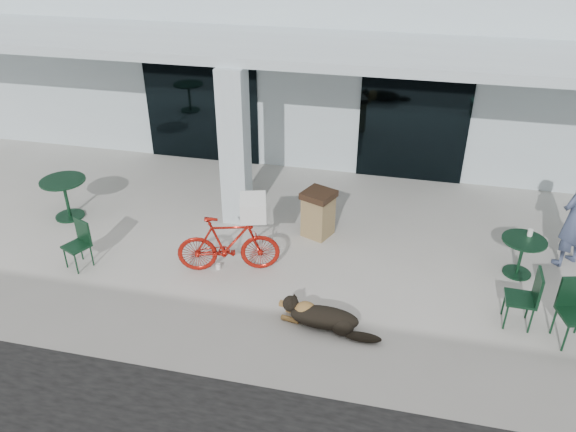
% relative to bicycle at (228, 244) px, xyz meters
% --- Properties ---
extents(ground, '(80.00, 80.00, 0.00)m').
position_rel_bicycle_xyz_m(ground, '(1.11, -0.53, -0.54)').
color(ground, '#ABA8A1').
rests_on(ground, ground).
extents(building, '(22.00, 7.00, 4.50)m').
position_rel_bicycle_xyz_m(building, '(1.11, 7.97, 1.71)').
color(building, silver).
rests_on(building, ground).
extents(storefront_glass_left, '(2.80, 0.06, 2.70)m').
position_rel_bicycle_xyz_m(storefront_glass_left, '(-2.09, 4.45, 0.81)').
color(storefront_glass_left, black).
rests_on(storefront_glass_left, ground).
extents(storefront_glass_right, '(2.40, 0.06, 2.70)m').
position_rel_bicycle_xyz_m(storefront_glass_right, '(2.91, 4.45, 0.81)').
color(storefront_glass_right, black).
rests_on(storefront_glass_right, ground).
extents(column, '(0.50, 0.50, 3.12)m').
position_rel_bicycle_xyz_m(column, '(-0.39, 1.77, 1.02)').
color(column, silver).
rests_on(column, ground).
extents(overhang, '(22.00, 2.80, 0.18)m').
position_rel_bicycle_xyz_m(overhang, '(1.11, 3.07, 2.67)').
color(overhang, silver).
rests_on(overhang, column).
extents(bicycle, '(1.85, 0.97, 1.07)m').
position_rel_bicycle_xyz_m(bicycle, '(0.00, 0.00, 0.00)').
color(bicycle, '#A3160D').
rests_on(bicycle, ground).
extents(laundry_basket, '(0.57, 0.67, 0.34)m').
position_rel_bicycle_xyz_m(laundry_basket, '(0.43, 0.12, 0.71)').
color(laundry_basket, white).
rests_on(laundry_basket, bicycle).
extents(dog, '(1.28, 0.61, 0.41)m').
position_rel_bicycle_xyz_m(dog, '(1.89, -1.14, -0.33)').
color(dog, black).
rests_on(dog, ground).
extents(cup_near_dog, '(0.11, 0.11, 0.10)m').
position_rel_bicycle_xyz_m(cup_near_dog, '(-0.21, -0.03, -0.48)').
color(cup_near_dog, white).
rests_on(cup_near_dog, ground).
extents(cafe_table_near, '(1.08, 1.08, 0.84)m').
position_rel_bicycle_xyz_m(cafe_table_near, '(-3.81, 1.06, -0.12)').
color(cafe_table_near, '#133822').
rests_on(cafe_table_near, ground).
extents(cafe_chair_near, '(0.54, 0.56, 0.88)m').
position_rel_bicycle_xyz_m(cafe_chair_near, '(-2.64, -0.50, -0.10)').
color(cafe_chair_near, '#133822').
rests_on(cafe_chair_near, ground).
extents(cafe_table_far, '(0.99, 0.99, 0.70)m').
position_rel_bicycle_xyz_m(cafe_table_far, '(4.95, 1.01, -0.19)').
color(cafe_table_far, '#133822').
rests_on(cafe_table_far, ground).
extents(cafe_chair_far_b, '(0.50, 0.46, 0.98)m').
position_rel_bicycle_xyz_m(cafe_chair_far_b, '(4.76, -0.39, -0.05)').
color(cafe_chair_far_b, '#133822').
rests_on(cafe_chair_far_b, ground).
extents(cup_on_table, '(0.12, 0.12, 0.12)m').
position_rel_bicycle_xyz_m(cup_on_table, '(5.05, 1.16, 0.23)').
color(cup_on_table, white).
rests_on(cup_on_table, cafe_table_far).
extents(trash_receptacle, '(0.72, 0.72, 0.93)m').
position_rel_bicycle_xyz_m(trash_receptacle, '(1.31, 1.52, -0.07)').
color(trash_receptacle, olive).
rests_on(trash_receptacle, ground).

